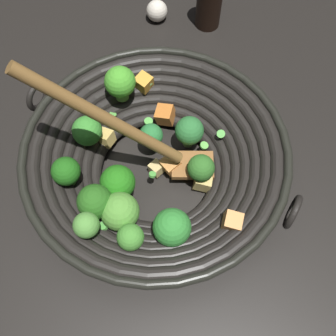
% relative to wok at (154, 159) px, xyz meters
% --- Properties ---
extents(ground_plane, '(4.00, 4.00, 0.00)m').
position_rel_wok_xyz_m(ground_plane, '(-0.00, 0.00, -0.06)').
color(ground_plane, black).
extents(wok, '(0.43, 0.46, 0.28)m').
position_rel_wok_xyz_m(wok, '(0.00, 0.00, 0.00)').
color(wok, black).
rests_on(wok, ground).
extents(garlic_bulb, '(0.05, 0.05, 0.05)m').
position_rel_wok_xyz_m(garlic_bulb, '(-0.38, -0.09, -0.04)').
color(garlic_bulb, silver).
rests_on(garlic_bulb, ground).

